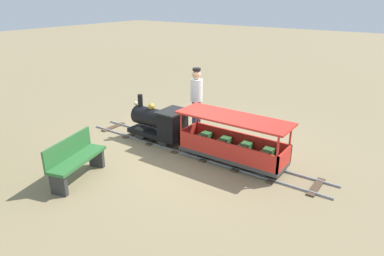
{
  "coord_description": "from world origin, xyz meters",
  "views": [
    {
      "loc": [
        -5.79,
        -4.18,
        3.29
      ],
      "look_at": [
        0.0,
        -0.1,
        0.55
      ],
      "focal_mm": 32.48,
      "sensor_mm": 36.0,
      "label": 1
    }
  ],
  "objects_px": {
    "locomotive": "(160,122)",
    "conductor_person": "(196,95)",
    "passenger_car": "(232,144)",
    "park_bench": "(75,159)"
  },
  "relations": [
    {
      "from": "locomotive",
      "to": "conductor_person",
      "type": "distance_m",
      "value": 1.22
    },
    {
      "from": "passenger_car",
      "to": "park_bench",
      "type": "height_order",
      "value": "passenger_car"
    },
    {
      "from": "locomotive",
      "to": "conductor_person",
      "type": "bearing_deg",
      "value": -15.52
    },
    {
      "from": "locomotive",
      "to": "park_bench",
      "type": "xyz_separation_m",
      "value": [
        -2.29,
        0.13,
        -0.07
      ]
    },
    {
      "from": "locomotive",
      "to": "passenger_car",
      "type": "bearing_deg",
      "value": -90.0
    },
    {
      "from": "passenger_car",
      "to": "conductor_person",
      "type": "xyz_separation_m",
      "value": [
        1.08,
        1.64,
        0.53
      ]
    },
    {
      "from": "locomotive",
      "to": "conductor_person",
      "type": "relative_size",
      "value": 0.89
    },
    {
      "from": "conductor_person",
      "to": "locomotive",
      "type": "bearing_deg",
      "value": 164.48
    },
    {
      "from": "park_bench",
      "to": "passenger_car",
      "type": "bearing_deg",
      "value": -42.06
    },
    {
      "from": "passenger_car",
      "to": "conductor_person",
      "type": "distance_m",
      "value": 2.03
    }
  ]
}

